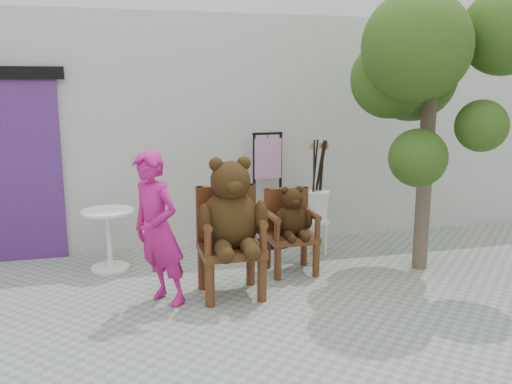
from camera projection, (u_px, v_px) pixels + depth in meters
ground_plane at (323, 321)px, 4.95m from camera, size 60.00×60.00×0.00m
back_wall at (244, 129)px, 7.60m from camera, size 9.00×1.00×3.00m
doorway at (9, 166)px, 6.43m from camera, size 1.40×0.11×2.33m
chair_big at (231, 219)px, 5.41m from camera, size 0.71×0.75×1.43m
chair_small at (291, 222)px, 6.14m from camera, size 0.54×0.54×1.01m
person at (158, 230)px, 5.15m from camera, size 0.63×0.66×1.53m
cafe_table at (109, 232)px, 6.25m from camera, size 0.60×0.60×0.70m
display_stand at (267, 203)px, 7.10m from camera, size 0.47×0.37×1.51m
stool_bucket at (317, 205)px, 6.75m from camera, size 0.32×0.32×1.45m
tree at (425, 61)px, 5.70m from camera, size 1.95×1.93×3.14m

